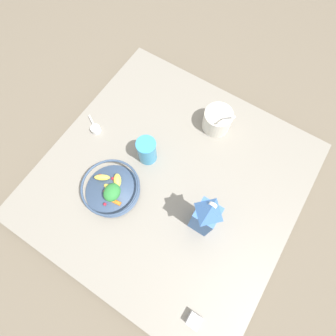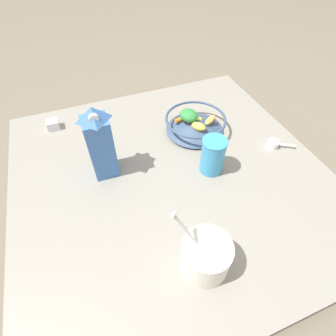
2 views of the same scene
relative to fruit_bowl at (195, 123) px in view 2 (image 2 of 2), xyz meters
name	(u,v)px [view 2 (image 2 of 2)]	position (x,y,z in m)	size (l,w,h in m)	color
ground_plane	(171,181)	(-0.18, -0.18, -0.09)	(6.00, 6.00, 0.00)	#665B4C
countertop	(171,177)	(-0.18, -0.18, -0.07)	(1.08, 1.08, 0.05)	gray
fruit_bowl	(195,123)	(0.00, 0.00, 0.00)	(0.24, 0.24, 0.10)	#384C6B
milk_carton	(100,142)	(-0.39, -0.09, 0.09)	(0.08, 0.08, 0.27)	#3D6BB2
yogurt_tub	(206,255)	(-0.22, -0.52, 0.02)	(0.15, 0.13, 0.22)	silver
drinking_cup	(213,155)	(-0.04, -0.21, 0.03)	(0.09, 0.09, 0.14)	#3893C6
spice_jar	(53,125)	(-0.54, 0.23, -0.03)	(0.05, 0.05, 0.04)	silver
measuring_scoop	(274,144)	(0.25, -0.20, -0.03)	(0.10, 0.07, 0.03)	white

